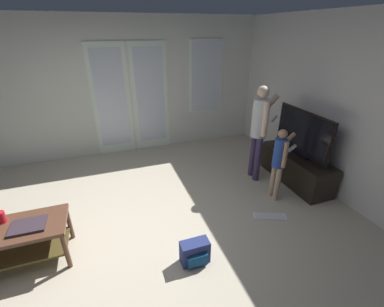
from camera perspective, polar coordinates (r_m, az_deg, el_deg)
ground_plane at (r=3.40m, az=-12.83°, el=-18.19°), size 6.21×5.45×0.02m
wall_back_with_doors at (r=5.27m, az=-17.28°, el=13.28°), size 6.21×0.09×2.60m
wall_right_plain at (r=4.17m, az=31.94°, el=7.58°), size 0.06×5.45×2.57m
coffee_table at (r=3.36m, az=-33.01°, el=-15.05°), size 0.86×0.53×0.49m
tv_stand at (r=4.61m, az=22.02°, el=-2.99°), size 0.46×1.31×0.48m
flat_screen_tv at (r=4.37m, az=23.28°, el=4.04°), size 0.08×1.13×0.72m
person_adult at (r=4.24m, az=14.72°, el=5.93°), size 0.56×0.42×1.56m
person_child at (r=3.86m, az=18.75°, el=-1.05°), size 0.45×0.30×1.10m
backpack at (r=3.00m, az=0.68°, el=-21.03°), size 0.31×0.19×0.27m
loose_keyboard at (r=3.78m, az=16.79°, el=-13.16°), size 0.46×0.29×0.02m
laptop_closed at (r=3.22m, az=-32.49°, el=-13.32°), size 0.34×0.26×0.03m
cup_by_laptop at (r=3.41m, az=-36.51°, el=-11.23°), size 0.08×0.08×0.13m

